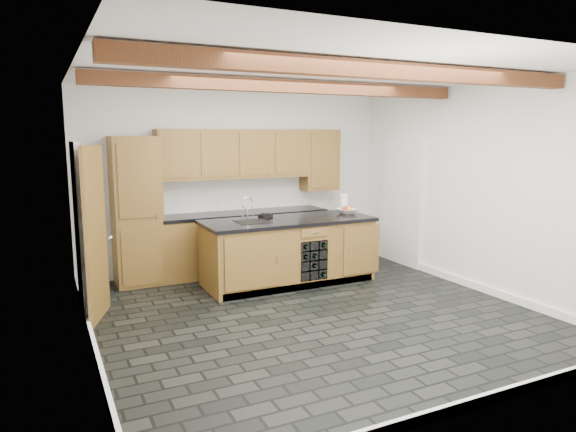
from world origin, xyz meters
The scene contains 10 objects.
ground centered at (0.00, 0.00, 0.00)m, with size 5.00×5.00×0.00m, color black.
room_shell centered at (-0.09, 0.53, 1.53)m, with size 5.01×5.00×5.00m.
back_cabinetry centered at (-0.38, 2.24, 0.98)m, with size 3.65×0.62×2.20m.
island centered at (0.31, 1.28, 0.47)m, with size 2.48×0.96×0.93m.
faucet centered at (-0.25, 1.33, 0.96)m, with size 0.45×0.40×0.34m.
kitchen_scale centered at (0.06, 1.57, 0.96)m, with size 0.23×0.18×0.06m.
fruit_bowl centered at (1.33, 1.38, 0.97)m, with size 0.30×0.30×0.07m, color beige.
fruit_cluster centered at (1.33, 1.39, 1.01)m, with size 0.16×0.17×0.07m.
paper_towel centered at (1.41, 1.58, 1.07)m, with size 0.13×0.13×0.28m, color white.
mug centered at (-1.30, 2.26, 0.97)m, with size 0.10×0.10×0.09m, color white.
Camera 1 is at (-2.85, -5.19, 2.11)m, focal length 32.00 mm.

